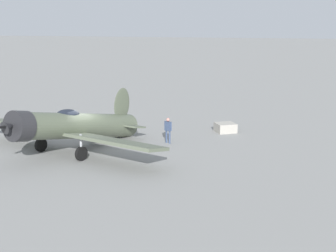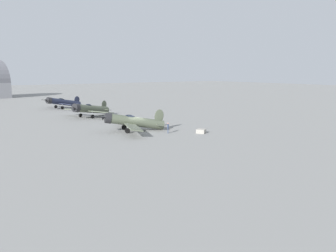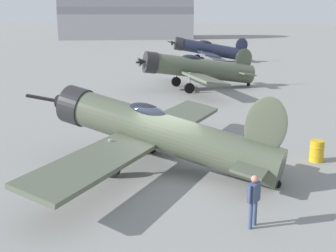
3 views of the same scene
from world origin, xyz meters
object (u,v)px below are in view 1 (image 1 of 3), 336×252
Objects in this scene: equipment_crate at (225,128)px; ground_crew_mechanic at (168,128)px; fuel_drum at (97,121)px; airplane_foreground at (74,126)px.

ground_crew_mechanic is at bearing -35.34° from equipment_crate.
equipment_crate is 1.93× the size of fuel_drum.
airplane_foreground is 14.41× the size of fuel_drum.
airplane_foreground is 6.82m from fuel_drum.
equipment_crate is 9.22m from fuel_drum.
fuel_drum is (-6.55, -1.58, -1.07)m from airplane_foreground.
equipment_crate is (-4.11, 2.91, -0.66)m from ground_crew_mechanic.
airplane_foreground is 8.11× the size of ground_crew_mechanic.
airplane_foreground is at bearing 13.59° from fuel_drum.
ground_crew_mechanic reaches higher than equipment_crate.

